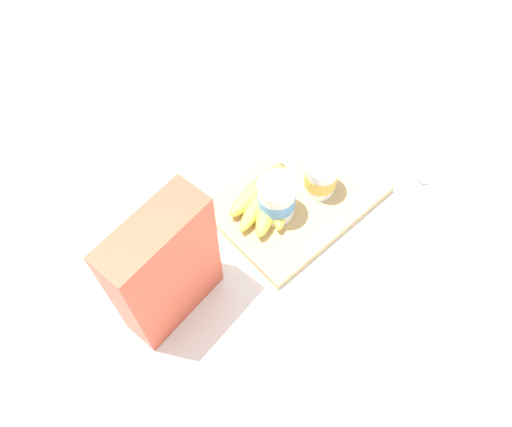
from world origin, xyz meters
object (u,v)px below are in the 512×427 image
Objects in this scene: banana_bunch at (267,196)px; spoon at (414,168)px; cutting_board at (296,198)px; yogurt_cup_back at (278,200)px; yogurt_cup_front at (321,178)px; cereal_box at (165,270)px.

spoon is (-0.29, 0.14, -0.03)m from banana_bunch.
cutting_board is 3.58× the size of yogurt_cup_back.
yogurt_cup_front is 0.60× the size of spoon.
cereal_box reaches higher than spoon.
cereal_box reaches higher than yogurt_cup_back.
banana_bunch is at bearing -179.23° from cereal_box.
yogurt_cup_back is at bearing -19.85° from spoon.
yogurt_cup_front is 0.11m from banana_bunch.
cereal_box is 0.28m from banana_bunch.
yogurt_cup_back is 0.51× the size of banana_bunch.
yogurt_cup_front reaches higher than cutting_board.
yogurt_cup_back is at bearing -8.71° from yogurt_cup_front.
yogurt_cup_back is (0.10, -0.02, 0.01)m from yogurt_cup_front.
banana_bunch is (-0.00, -0.03, -0.03)m from yogurt_cup_back.
banana_bunch reaches higher than cutting_board.
yogurt_cup_back is 0.04m from banana_bunch.
yogurt_cup_back is (0.06, 0.00, 0.06)m from cutting_board.
cutting_board is 0.08m from yogurt_cup_back.
yogurt_cup_back reaches higher than yogurt_cup_front.
banana_bunch is (-0.26, -0.04, -0.10)m from cereal_box.
spoon is (-0.24, 0.11, -0.00)m from cutting_board.
spoon is (-0.20, 0.09, -0.05)m from yogurt_cup_front.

